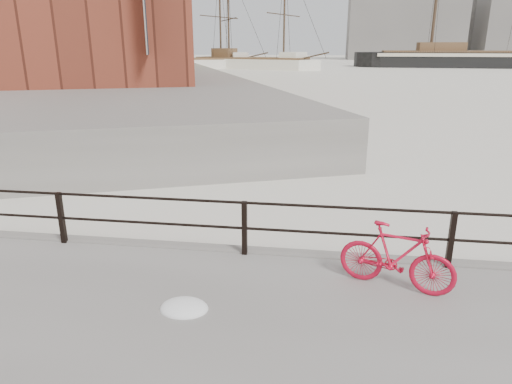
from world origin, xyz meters
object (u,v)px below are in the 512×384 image
at_px(schooner_mid, 251,69).
at_px(bicycle, 397,257).
at_px(barque_black, 512,68).
at_px(schooner_left, 198,69).
at_px(workboat_far, 24,83).
at_px(workboat_near, 41,91).

bearing_deg(schooner_mid, bicycle, -57.85).
distance_m(bicycle, barque_black, 93.58).
height_order(schooner_left, workboat_far, schooner_left).
bearing_deg(workboat_near, workboat_far, 94.41).
relative_size(bicycle, schooner_mid, 0.06).
distance_m(bicycle, workboat_near, 42.16).
bearing_deg(barque_black, workboat_far, -141.33).
distance_m(schooner_mid, schooner_left, 9.68).
bearing_deg(bicycle, schooner_mid, 119.36).
height_order(barque_black, workboat_far, barque_black).
bearing_deg(schooner_mid, barque_black, 34.41).
height_order(schooner_mid, schooner_left, schooner_mid).
bearing_deg(barque_black, workboat_near, -134.00).
distance_m(schooner_left, workboat_far, 36.97).
distance_m(bicycle, workboat_far, 52.60).
bearing_deg(bicycle, schooner_left, 126.29).
height_order(bicycle, schooner_mid, schooner_mid).
bearing_deg(workboat_far, workboat_near, -91.89).
bearing_deg(schooner_mid, workboat_far, -96.61).
xyz_separation_m(barque_black, workboat_near, (-59.99, -54.97, 0.00)).
bearing_deg(bicycle, workboat_near, 148.25).
bearing_deg(schooner_left, bicycle, -97.05).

